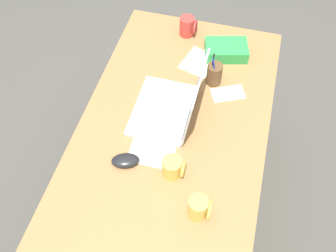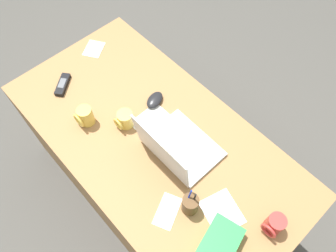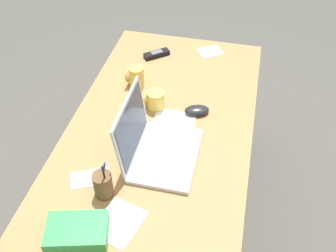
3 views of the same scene
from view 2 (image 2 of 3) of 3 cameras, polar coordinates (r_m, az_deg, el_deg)
ground_plane at (r=2.19m, az=-1.82°, el=-10.74°), size 6.00×6.00×0.00m
desk at (r=1.87m, az=-2.12°, el=-7.07°), size 1.52×0.78×0.70m
laptop at (r=1.46m, az=1.47°, el=-3.91°), size 0.33×0.28×0.26m
computer_mouse at (r=1.64m, az=-2.33°, el=4.55°), size 0.10×0.13×0.03m
coffee_mug_white at (r=1.60m, az=-14.25°, el=1.64°), size 0.07×0.08×0.10m
coffee_mug_tall at (r=1.41m, az=17.98°, el=-16.02°), size 0.07×0.08×0.10m
coffee_mug_spare at (r=1.56m, az=-7.53°, el=1.13°), size 0.08×0.09×0.09m
cordless_phone at (r=1.79m, az=-17.87°, el=6.88°), size 0.12×0.13×0.03m
pen_holder at (r=1.37m, az=3.88°, el=-13.45°), size 0.07×0.07×0.16m
snack_bag at (r=1.37m, az=8.89°, el=-19.77°), size 0.18×0.23×0.06m
paper_note_near_laptop at (r=1.93m, az=-12.79°, el=12.97°), size 0.14×0.15×0.00m
paper_note_left at (r=1.41m, az=-0.12°, el=-14.61°), size 0.14×0.17×0.00m
paper_note_right at (r=1.59m, az=-2.45°, el=0.51°), size 0.17×0.18×0.00m
paper_note_front at (r=1.43m, az=9.39°, el=-14.57°), size 0.20×0.18×0.00m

